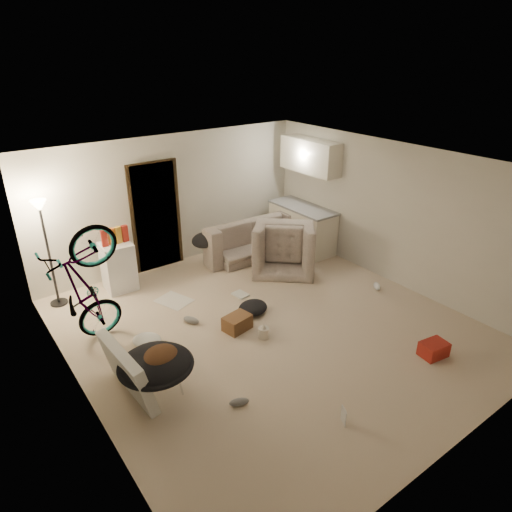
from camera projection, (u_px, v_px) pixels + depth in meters
floor at (269, 328)px, 7.01m from camera, size 5.50×6.00×0.02m
ceiling at (271, 166)px, 5.95m from camera, size 5.50×6.00×0.02m
wall_back at (173, 201)px, 8.68m from camera, size 5.50×0.02×2.50m
wall_front at (467, 360)px, 4.28m from camera, size 5.50×0.02×2.50m
wall_left at (72, 315)px, 5.00m from camera, size 0.02×6.00×2.50m
wall_right at (394, 214)px, 7.97m from camera, size 0.02×6.00×2.50m
doorway at (155, 217)px, 8.53m from camera, size 0.85×0.10×2.04m
door_trim at (156, 217)px, 8.51m from camera, size 0.97×0.04×2.10m
floor_lamp at (44, 231)px, 7.10m from camera, size 0.28×0.28×1.81m
kitchen_counter at (302, 228)px, 9.59m from camera, size 0.60×1.50×0.88m
counter_top at (303, 207)px, 9.40m from camera, size 0.64×1.54×0.04m
kitchen_uppers at (310, 156)px, 9.03m from camera, size 0.38×1.40×0.65m
sofa at (246, 240)px, 9.37m from camera, size 2.04×0.86×0.59m
armchair at (284, 249)px, 8.81m from camera, size 1.49×1.48×0.73m
bicycle at (89, 314)px, 6.43m from camera, size 1.88×0.83×1.08m
book_asset at (345, 427)px, 5.16m from camera, size 0.25×0.23×0.02m
mini_fridge at (118, 266)px, 7.96m from camera, size 0.53×0.53×0.86m
snack_box_0 at (104, 238)px, 7.63m from camera, size 0.11×0.08×0.30m
snack_box_1 at (111, 237)px, 7.69m from camera, size 0.10×0.07×0.30m
snack_box_2 at (118, 235)px, 7.76m from camera, size 0.12×0.09×0.30m
snack_box_3 at (125, 234)px, 7.82m from camera, size 0.11×0.08×0.30m
saucer_chair at (156, 371)px, 5.47m from camera, size 0.91×0.91×0.65m
hoodie at (160, 357)px, 5.40m from camera, size 0.60×0.57×0.22m
sofa_drape at (205, 240)px, 8.75m from camera, size 0.64×0.57×0.28m
tv_box at (127, 371)px, 5.50m from camera, size 0.33×1.10×0.73m
drink_case_a at (237, 323)px, 6.91m from camera, size 0.45×0.36×0.23m
drink_case_b at (434, 349)px, 6.32m from camera, size 0.40×0.32×0.21m
juicer at (264, 332)px, 6.72m from camera, size 0.16×0.16×0.24m
newspaper at (174, 301)px, 7.73m from camera, size 0.60×0.68×0.01m
book_blue at (253, 306)px, 7.54m from camera, size 0.34×0.40×0.03m
book_white at (240, 294)px, 7.90m from camera, size 0.23×0.29×0.02m
shoe_1 at (191, 320)px, 7.09m from camera, size 0.23×0.30×0.10m
shoe_3 at (239, 402)px, 5.47m from camera, size 0.26×0.18×0.09m
shoe_4 at (377, 286)px, 8.10m from camera, size 0.25×0.27×0.10m
clothes_lump_a at (253, 308)px, 7.37m from camera, size 0.64×0.60×0.17m
clothes_lump_c at (147, 340)px, 6.59m from camera, size 0.55×0.56×0.13m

